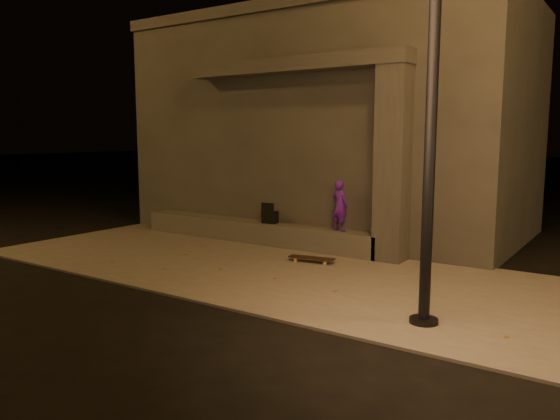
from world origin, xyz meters
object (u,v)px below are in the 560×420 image
Objects in this scene: skateboarder at (340,206)px; backpack at (270,216)px; column at (393,165)px; skateboard at (312,258)px.

backpack is at bearing 13.40° from skateboarder.
column is at bearing -8.70° from backpack.
skateboard is (-1.13, -1.01, -1.72)m from column.
backpack is 2.01m from skateboard.
column is 2.29m from skateboard.
column is at bearing -166.60° from skateboarder.
skateboarder is 2.25× the size of backpack.
skateboarder is at bearing -8.70° from backpack.
skateboarder is 1.73m from backpack.
backpack is (-2.78, 0.00, -1.19)m from column.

